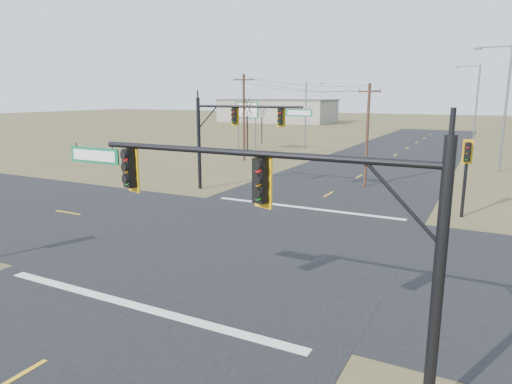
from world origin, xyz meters
TOP-DOWN VIEW (x-y plane):
  - ground at (0.00, 0.00)m, footprint 320.00×320.00m
  - road_ew at (0.00, 0.00)m, footprint 160.00×14.00m
  - road_ns at (0.00, 0.00)m, footprint 14.00×160.00m
  - stop_bar_near at (0.00, -7.50)m, footprint 12.00×0.40m
  - stop_bar_far at (0.00, 7.50)m, footprint 12.00×0.40m
  - mast_arm_near at (5.02, -8.67)m, footprint 10.32×0.55m
  - mast_arm_far at (-6.09, 9.61)m, footprint 8.83×0.57m
  - pedestal_signal_ne at (8.65, 9.57)m, footprint 0.63×0.55m
  - utility_pole_near at (1.52, 15.92)m, footprint 1.80×0.77m
  - utility_pole_far at (-13.48, 24.17)m, footprint 2.12×0.78m
  - highway_sign at (-17.05, 31.36)m, footprint 3.22×0.24m
  - streetlight_a at (10.33, 28.40)m, footprint 3.12×0.51m
  - streetlight_b at (7.37, 46.54)m, footprint 2.95×0.32m
  - streetlight_c at (-11.89, 38.20)m, footprint 2.39×0.29m
  - bare_tree_a at (-15.78, 29.15)m, footprint 3.73×3.73m
  - bare_tree_b at (-19.70, 40.71)m, footprint 2.34×2.34m
  - warehouse_left at (-40.00, 90.00)m, footprint 28.00×14.00m

SIDE VIEW (x-z plane):
  - ground at x=0.00m, z-range 0.00..0.00m
  - road_ew at x=0.00m, z-range 0.00..0.02m
  - road_ns at x=0.00m, z-range 0.00..0.02m
  - stop_bar_near at x=0.00m, z-range 0.03..0.03m
  - stop_bar_far at x=0.00m, z-range 0.03..0.03m
  - warehouse_left at x=-40.00m, z-range 0.00..5.50m
  - pedestal_signal_ne at x=8.65m, z-range 1.02..5.46m
  - utility_pole_near at x=1.52m, z-range 0.22..7.88m
  - highway_sign at x=-17.05m, z-range 1.26..7.30m
  - mast_arm_near at x=5.02m, z-range 1.40..7.47m
  - bare_tree_b at x=-19.70m, z-range 1.75..7.58m
  - utility_pole_far at x=-13.48m, z-range 0.19..9.15m
  - streetlight_c at x=-11.89m, z-range 0.52..9.08m
  - mast_arm_far at x=-6.09m, z-range 1.49..8.13m
  - bare_tree_a at x=-15.78m, z-range 2.03..8.98m
  - streetlight_b at x=7.37m, z-range 0.65..11.24m
  - streetlight_a at x=10.33m, z-range 0.69..11.82m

